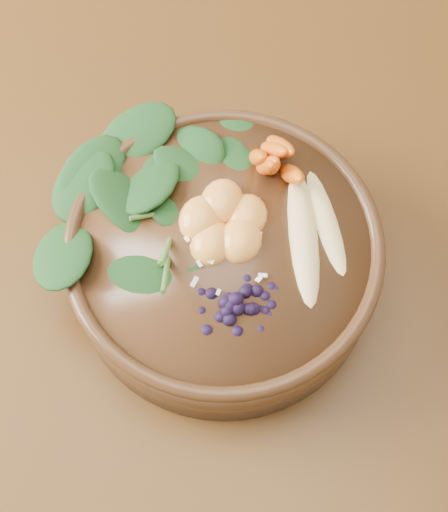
{
  "coord_description": "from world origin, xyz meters",
  "views": [
    {
      "loc": [
        0.22,
        -0.45,
        1.48
      ],
      "look_at": [
        0.13,
        -0.15,
        0.8
      ],
      "focal_mm": 50.0,
      "sensor_mm": 36.0,
      "label": 1
    }
  ],
  "objects_px": {
    "dining_table": "(159,183)",
    "banana_halves": "(316,222)",
    "stoneware_bowl": "(224,260)",
    "blueberry_pile": "(235,295)",
    "mandarin_cluster": "(224,216)",
    "carrot_cluster": "(272,139)",
    "kale_heap": "(167,177)"
  },
  "relations": [
    {
      "from": "stoneware_bowl",
      "to": "mandarin_cluster",
      "type": "height_order",
      "value": "mandarin_cluster"
    },
    {
      "from": "stoneware_bowl",
      "to": "mandarin_cluster",
      "type": "bearing_deg",
      "value": 105.66
    },
    {
      "from": "carrot_cluster",
      "to": "blueberry_pile",
      "type": "relative_size",
      "value": 0.6
    },
    {
      "from": "stoneware_bowl",
      "to": "mandarin_cluster",
      "type": "xyz_separation_m",
      "value": [
        -0.01,
        0.02,
        0.06
      ]
    },
    {
      "from": "dining_table",
      "to": "blueberry_pile",
      "type": "relative_size",
      "value": 10.66
    },
    {
      "from": "blueberry_pile",
      "to": "banana_halves",
      "type": "bearing_deg",
      "value": 60.48
    },
    {
      "from": "dining_table",
      "to": "kale_heap",
      "type": "xyz_separation_m",
      "value": [
        0.06,
        -0.1,
        0.2
      ]
    },
    {
      "from": "banana_halves",
      "to": "mandarin_cluster",
      "type": "height_order",
      "value": "mandarin_cluster"
    },
    {
      "from": "carrot_cluster",
      "to": "banana_halves",
      "type": "distance_m",
      "value": 0.09
    },
    {
      "from": "kale_heap",
      "to": "blueberry_pile",
      "type": "bearing_deg",
      "value": -46.2
    },
    {
      "from": "stoneware_bowl",
      "to": "blueberry_pile",
      "type": "height_order",
      "value": "blueberry_pile"
    },
    {
      "from": "stoneware_bowl",
      "to": "dining_table",
      "type": "bearing_deg",
      "value": 132.08
    },
    {
      "from": "carrot_cluster",
      "to": "banana_halves",
      "type": "bearing_deg",
      "value": -66.94
    },
    {
      "from": "dining_table",
      "to": "blueberry_pile",
      "type": "height_order",
      "value": "blueberry_pile"
    },
    {
      "from": "dining_table",
      "to": "banana_halves",
      "type": "bearing_deg",
      "value": -26.23
    },
    {
      "from": "mandarin_cluster",
      "to": "blueberry_pile",
      "type": "bearing_deg",
      "value": -67.27
    },
    {
      "from": "kale_heap",
      "to": "blueberry_pile",
      "type": "distance_m",
      "value": 0.14
    },
    {
      "from": "kale_heap",
      "to": "carrot_cluster",
      "type": "relative_size",
      "value": 2.37
    },
    {
      "from": "blueberry_pile",
      "to": "mandarin_cluster",
      "type": "bearing_deg",
      "value": 112.73
    },
    {
      "from": "dining_table",
      "to": "banana_halves",
      "type": "relative_size",
      "value": 8.5
    },
    {
      "from": "dining_table",
      "to": "banana_halves",
      "type": "xyz_separation_m",
      "value": [
        0.22,
        -0.11,
        0.2
      ]
    },
    {
      "from": "stoneware_bowl",
      "to": "kale_heap",
      "type": "relative_size",
      "value": 1.53
    },
    {
      "from": "blueberry_pile",
      "to": "dining_table",
      "type": "bearing_deg",
      "value": 127.72
    },
    {
      "from": "mandarin_cluster",
      "to": "blueberry_pile",
      "type": "relative_size",
      "value": 0.69
    },
    {
      "from": "stoneware_bowl",
      "to": "blueberry_pile",
      "type": "distance_m",
      "value": 0.09
    },
    {
      "from": "dining_table",
      "to": "kale_heap",
      "type": "distance_m",
      "value": 0.24
    },
    {
      "from": "carrot_cluster",
      "to": "mandarin_cluster",
      "type": "xyz_separation_m",
      "value": [
        -0.03,
        -0.08,
        -0.03
      ]
    },
    {
      "from": "kale_heap",
      "to": "banana_halves",
      "type": "height_order",
      "value": "kale_heap"
    },
    {
      "from": "stoneware_bowl",
      "to": "blueberry_pile",
      "type": "relative_size",
      "value": 2.16
    },
    {
      "from": "kale_heap",
      "to": "carrot_cluster",
      "type": "height_order",
      "value": "carrot_cluster"
    },
    {
      "from": "blueberry_pile",
      "to": "stoneware_bowl",
      "type": "bearing_deg",
      "value": 114.86
    },
    {
      "from": "stoneware_bowl",
      "to": "mandarin_cluster",
      "type": "distance_m",
      "value": 0.06
    }
  ]
}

